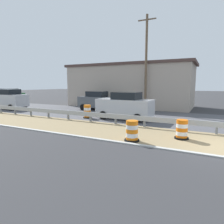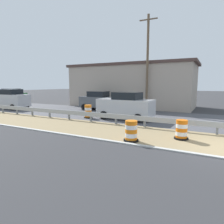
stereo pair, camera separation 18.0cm
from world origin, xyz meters
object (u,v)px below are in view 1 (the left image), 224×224
(traffic_barrel_mid, at_px, (87,112))
(car_lead_near_lane, at_px, (8,99))
(utility_pole_near, at_px, (146,62))
(traffic_barrel_nearest, at_px, (182,130))
(car_distant_a, at_px, (98,101))
(traffic_barrel_close, at_px, (132,132))
(car_distant_c, at_px, (10,96))
(car_lead_far_lane, at_px, (125,106))

(traffic_barrel_mid, xyz_separation_m, car_lead_near_lane, (1.09, 11.23, 0.61))
(traffic_barrel_mid, distance_m, utility_pole_near, 8.26)
(traffic_barrel_nearest, distance_m, car_lead_near_lane, 19.38)
(car_distant_a, bearing_deg, traffic_barrel_close, -52.88)
(traffic_barrel_mid, xyz_separation_m, car_distant_c, (4.73, 15.92, 0.58))
(car_distant_a, bearing_deg, car_lead_near_lane, -159.82)
(traffic_barrel_close, distance_m, car_lead_near_lane, 17.74)
(car_lead_near_lane, relative_size, car_distant_c, 1.13)
(traffic_barrel_nearest, xyz_separation_m, traffic_barrel_mid, (3.04, 7.70, 0.05))
(car_lead_far_lane, height_order, car_distant_c, same)
(car_lead_near_lane, bearing_deg, utility_pole_near, -161.76)
(car_distant_c, bearing_deg, car_lead_far_lane, -10.00)
(traffic_barrel_close, height_order, car_distant_a, car_distant_a)
(car_distant_c, height_order, utility_pole_near, utility_pole_near)
(traffic_barrel_mid, height_order, utility_pole_near, utility_pole_near)
(traffic_barrel_nearest, xyz_separation_m, traffic_barrel_close, (-1.48, 2.10, 0.01))
(car_lead_near_lane, distance_m, car_lead_far_lane, 14.14)
(traffic_barrel_nearest, height_order, car_distant_a, car_distant_a)
(traffic_barrel_mid, bearing_deg, car_lead_near_lane, 84.48)
(traffic_barrel_nearest, distance_m, utility_pole_near, 11.47)
(car_lead_near_lane, height_order, car_lead_far_lane, car_lead_near_lane)
(car_lead_near_lane, relative_size, utility_pole_near, 0.49)
(traffic_barrel_mid, distance_m, car_lead_far_lane, 3.10)
(traffic_barrel_close, relative_size, car_distant_c, 0.25)
(traffic_barrel_close, height_order, car_lead_near_lane, car_lead_near_lane)
(car_distant_a, xyz_separation_m, car_distant_c, (-0.07, 14.09, 0.07))
(car_lead_far_lane, xyz_separation_m, car_distant_a, (3.91, 4.74, -0.07))
(traffic_barrel_mid, relative_size, car_lead_far_lane, 0.24)
(traffic_barrel_mid, bearing_deg, car_lead_far_lane, -73.03)
(car_lead_far_lane, xyz_separation_m, utility_pole_near, (5.47, 0.05, 3.83))
(traffic_barrel_close, xyz_separation_m, car_distant_c, (9.25, 21.51, 0.61))
(traffic_barrel_nearest, relative_size, utility_pole_near, 0.10)
(car_lead_far_lane, bearing_deg, utility_pole_near, -87.25)
(traffic_barrel_nearest, bearing_deg, car_lead_near_lane, 77.69)
(traffic_barrel_mid, relative_size, utility_pole_near, 0.11)
(traffic_barrel_mid, relative_size, car_distant_c, 0.26)
(car_lead_far_lane, bearing_deg, traffic_barrel_close, 118.56)
(traffic_barrel_mid, bearing_deg, traffic_barrel_nearest, -111.58)
(traffic_barrel_nearest, bearing_deg, car_distant_a, 50.52)
(car_lead_far_lane, bearing_deg, car_distant_a, -37.27)
(traffic_barrel_close, distance_m, utility_pole_near, 12.07)
(car_lead_far_lane, distance_m, car_distant_a, 6.15)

